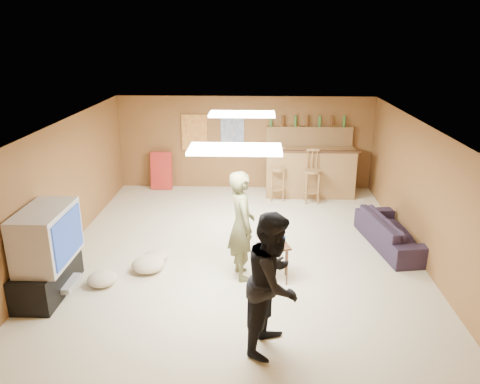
{
  "coord_description": "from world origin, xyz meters",
  "views": [
    {
      "loc": [
        0.28,
        -7.38,
        3.61
      ],
      "look_at": [
        0.0,
        0.2,
        1.0
      ],
      "focal_mm": 35.0,
      "sensor_mm": 36.0,
      "label": 1
    }
  ],
  "objects_px": {
    "tv_body": "(46,236)",
    "sofa": "(393,232)",
    "bar_counter": "(310,172)",
    "person_olive": "(242,225)",
    "person_black": "(273,282)",
    "tray_table": "(273,263)"
  },
  "relations": [
    {
      "from": "person_black",
      "to": "sofa",
      "type": "distance_m",
      "value": 3.65
    },
    {
      "from": "bar_counter",
      "to": "tv_body",
      "type": "bearing_deg",
      "value": -133.0
    },
    {
      "from": "person_black",
      "to": "sofa",
      "type": "bearing_deg",
      "value": -17.67
    },
    {
      "from": "person_olive",
      "to": "tray_table",
      "type": "relative_size",
      "value": 2.94
    },
    {
      "from": "tv_body",
      "to": "sofa",
      "type": "distance_m",
      "value": 5.67
    },
    {
      "from": "person_black",
      "to": "tray_table",
      "type": "bearing_deg",
      "value": 17.99
    },
    {
      "from": "tv_body",
      "to": "sofa",
      "type": "bearing_deg",
      "value": 18.23
    },
    {
      "from": "bar_counter",
      "to": "tray_table",
      "type": "xyz_separation_m",
      "value": [
        -0.95,
        -3.96,
        -0.26
      ]
    },
    {
      "from": "person_black",
      "to": "tray_table",
      "type": "height_order",
      "value": "person_black"
    },
    {
      "from": "tv_body",
      "to": "bar_counter",
      "type": "height_order",
      "value": "tv_body"
    },
    {
      "from": "person_olive",
      "to": "sofa",
      "type": "bearing_deg",
      "value": -83.09
    },
    {
      "from": "sofa",
      "to": "tv_body",
      "type": "bearing_deg",
      "value": 98.78
    },
    {
      "from": "tv_body",
      "to": "person_olive",
      "type": "bearing_deg",
      "value": 12.35
    },
    {
      "from": "bar_counter",
      "to": "tray_table",
      "type": "height_order",
      "value": "bar_counter"
    },
    {
      "from": "tray_table",
      "to": "tv_body",
      "type": "bearing_deg",
      "value": -171.34
    },
    {
      "from": "sofa",
      "to": "person_black",
      "type": "bearing_deg",
      "value": 132.78
    },
    {
      "from": "bar_counter",
      "to": "person_olive",
      "type": "height_order",
      "value": "person_olive"
    },
    {
      "from": "person_black",
      "to": "tray_table",
      "type": "xyz_separation_m",
      "value": [
        0.06,
        1.58,
        -0.57
      ]
    },
    {
      "from": "tv_body",
      "to": "person_olive",
      "type": "xyz_separation_m",
      "value": [
        2.71,
        0.59,
        -0.05
      ]
    },
    {
      "from": "tv_body",
      "to": "bar_counter",
      "type": "distance_m",
      "value": 6.09
    },
    {
      "from": "person_olive",
      "to": "tray_table",
      "type": "xyz_separation_m",
      "value": [
        0.49,
        -0.11,
        -0.56
      ]
    },
    {
      "from": "bar_counter",
      "to": "person_olive",
      "type": "bearing_deg",
      "value": -110.43
    }
  ]
}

